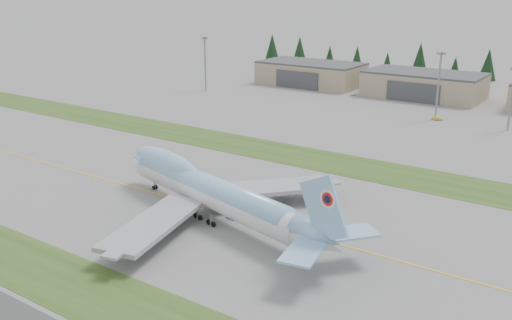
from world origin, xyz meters
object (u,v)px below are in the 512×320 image
Objects in this scene: hangar_left at (311,73)px; service_vehicle_b at (437,120)px; service_vehicle_a at (353,95)px; boeing_747_freighter at (210,191)px; hangar_center at (424,85)px.

service_vehicle_b is (73.60, -38.82, -5.39)m from hangar_left.
service_vehicle_b is (44.86, -25.54, 0.00)m from service_vehicle_a.
hangar_left is at bearing 152.75° from service_vehicle_a.
hangar_center is at bearing 106.93° from boeing_747_freighter.
service_vehicle_a is (-33.42, 139.96, -5.83)m from boeing_747_freighter.
hangar_left is 83.39m from service_vehicle_b.
hangar_left reaches higher than service_vehicle_a.
service_vehicle_a is (28.73, -13.28, -5.39)m from hangar_left.
boeing_747_freighter is 16.84× the size of service_vehicle_b.
service_vehicle_a is at bearing 46.16° from service_vehicle_b.
boeing_747_freighter is 115.14m from service_vehicle_b.
service_vehicle_b is at bearing -32.10° from service_vehicle_a.
service_vehicle_b is at bearing 98.55° from boeing_747_freighter.
hangar_center is 29.92m from service_vehicle_a.
service_vehicle_a is at bearing -153.18° from hangar_center.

